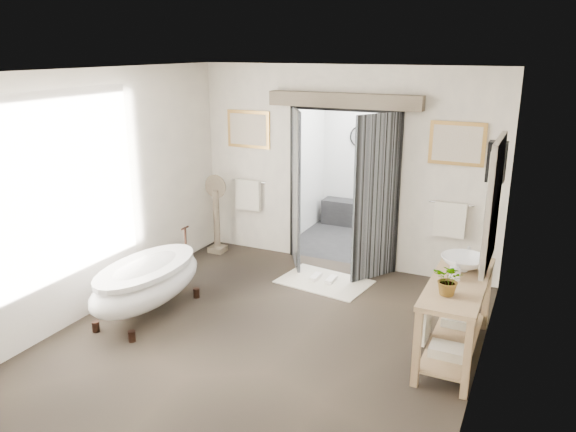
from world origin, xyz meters
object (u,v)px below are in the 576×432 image
at_px(rug, 324,282).
at_px(basin, 463,264).
at_px(vanity, 453,311).
at_px(clawfoot_tub, 147,281).

relative_size(rug, basin, 2.51).
xyz_separation_m(rug, basin, (1.93, -0.91, 0.92)).
distance_m(vanity, rug, 2.31).
xyz_separation_m(vanity, basin, (0.02, 0.29, 0.43)).
xyz_separation_m(clawfoot_tub, rug, (1.59, 1.79, -0.42)).
height_order(clawfoot_tub, basin, basin).
bearing_deg(basin, rug, 178.41).
relative_size(clawfoot_tub, basin, 3.73).
height_order(vanity, rug, vanity).
bearing_deg(rug, vanity, -32.33).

